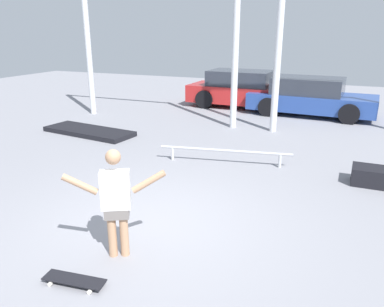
% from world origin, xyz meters
% --- Properties ---
extents(ground_plane, '(36.00, 36.00, 0.00)m').
position_xyz_m(ground_plane, '(0.00, 0.00, 0.00)').
color(ground_plane, gray).
extents(skateboarder, '(1.19, 0.70, 1.50)m').
position_xyz_m(skateboarder, '(-0.00, -0.94, 0.83)').
color(skateboarder, tan).
rests_on(skateboarder, ground_plane).
extents(skateboard, '(0.79, 0.32, 0.08)m').
position_xyz_m(skateboard, '(-0.16, -1.67, 0.06)').
color(skateboard, black).
rests_on(skateboard, ground_plane).
extents(manual_pad, '(2.90, 1.30, 0.14)m').
position_xyz_m(manual_pad, '(-4.32, 4.07, 0.07)').
color(manual_pad, black).
rests_on(manual_pad, ground_plane).
extents(grind_rail, '(2.96, 0.60, 0.34)m').
position_xyz_m(grind_rail, '(0.18, 3.11, 0.28)').
color(grind_rail, '#B7BABF').
rests_on(grind_rail, ground_plane).
extents(canopy_support_left, '(5.50, 0.20, 5.73)m').
position_xyz_m(canopy_support_left, '(-3.28, 6.44, 3.50)').
color(canopy_support_left, silver).
rests_on(canopy_support_left, ground_plane).
extents(parked_car_red, '(4.37, 2.01, 1.42)m').
position_xyz_m(parked_car_red, '(-1.22, 9.74, 0.69)').
color(parked_car_red, red).
rests_on(parked_car_red, ground_plane).
extents(parked_car_blue, '(4.42, 2.15, 1.33)m').
position_xyz_m(parked_car_blue, '(1.37, 9.26, 0.64)').
color(parked_car_blue, '#284793').
rests_on(parked_car_blue, ground_plane).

